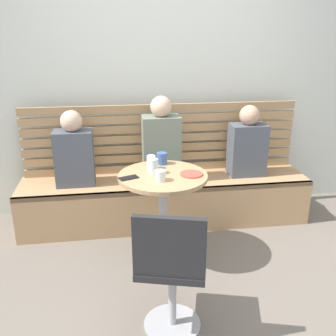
{
  "coord_description": "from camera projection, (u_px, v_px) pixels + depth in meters",
  "views": [
    {
      "loc": [
        -0.46,
        -2.14,
        1.77
      ],
      "look_at": [
        -0.06,
        0.66,
        0.75
      ],
      "focal_mm": 41.04,
      "sensor_mm": 36.0,
      "label": 1
    }
  ],
  "objects": [
    {
      "name": "person_adult",
      "position": [
        161.0,
        144.0,
        3.48
      ],
      "size": [
        0.34,
        0.22,
        0.79
      ],
      "color": "slate",
      "rests_on": "booth_bench"
    },
    {
      "name": "cup_mug_blue",
      "position": [
        162.0,
        158.0,
        3.11
      ],
      "size": [
        0.08,
        0.08,
        0.09
      ],
      "primitive_type": "cylinder",
      "color": "#3D5B9E",
      "rests_on": "cafe_table"
    },
    {
      "name": "booth_bench",
      "position": [
        166.0,
        200.0,
        3.69
      ],
      "size": [
        2.7,
        0.52,
        0.44
      ],
      "color": "tan",
      "rests_on": "ground"
    },
    {
      "name": "white_chair",
      "position": [
        171.0,
        268.0,
        2.23
      ],
      "size": [
        0.49,
        0.49,
        0.85
      ],
      "color": "#ADADB2",
      "rests_on": "ground"
    },
    {
      "name": "phone_on_table",
      "position": [
        129.0,
        178.0,
        2.82
      ],
      "size": [
        0.16,
        0.12,
        0.01
      ],
      "primitive_type": "cube",
      "rotation": [
        0.0,
        0.0,
        1.95
      ],
      "color": "black",
      "rests_on": "cafe_table"
    },
    {
      "name": "person_child_left",
      "position": [
        74.0,
        152.0,
        3.41
      ],
      "size": [
        0.34,
        0.22,
        0.68
      ],
      "color": "#4C515B",
      "rests_on": "booth_bench"
    },
    {
      "name": "cup_glass_tall",
      "position": [
        153.0,
        166.0,
        2.89
      ],
      "size": [
        0.07,
        0.07,
        0.12
      ],
      "primitive_type": "cylinder",
      "color": "silver",
      "rests_on": "cafe_table"
    },
    {
      "name": "cup_water_clear",
      "position": [
        151.0,
        162.0,
        2.99
      ],
      "size": [
        0.07,
        0.07,
        0.11
      ],
      "primitive_type": "cylinder",
      "color": "white",
      "rests_on": "cafe_table"
    },
    {
      "name": "cafe_table",
      "position": [
        163.0,
        201.0,
        2.97
      ],
      "size": [
        0.68,
        0.68,
        0.74
      ],
      "color": "#ADADB2",
      "rests_on": "ground"
    },
    {
      "name": "person_child_middle",
      "position": [
        247.0,
        145.0,
        3.65
      ],
      "size": [
        0.34,
        0.22,
        0.68
      ],
      "color": "#4C515B",
      "rests_on": "booth_bench"
    },
    {
      "name": "booth_backrest",
      "position": [
        162.0,
        138.0,
        3.73
      ],
      "size": [
        2.65,
        0.04,
        0.67
      ],
      "color": "#A68157",
      "rests_on": "booth_bench"
    },
    {
      "name": "back_wall",
      "position": [
        159.0,
        65.0,
        3.69
      ],
      "size": [
        5.2,
        0.1,
        2.9
      ],
      "primitive_type": "cube",
      "color": "silver",
      "rests_on": "ground"
    },
    {
      "name": "cup_glass_short",
      "position": [
        160.0,
        176.0,
        2.76
      ],
      "size": [
        0.08,
        0.08,
        0.08
      ],
      "primitive_type": "cylinder",
      "color": "silver",
      "rests_on": "cafe_table"
    },
    {
      "name": "ground",
      "position": [
        190.0,
        302.0,
        2.65
      ],
      "size": [
        8.0,
        8.0,
        0.0
      ],
      "primitive_type": "plane",
      "color": "#70665B"
    },
    {
      "name": "plate_small",
      "position": [
        191.0,
        174.0,
        2.89
      ],
      "size": [
        0.17,
        0.17,
        0.01
      ],
      "primitive_type": "cylinder",
      "color": "#DB4C42",
      "rests_on": "cafe_table"
    }
  ]
}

